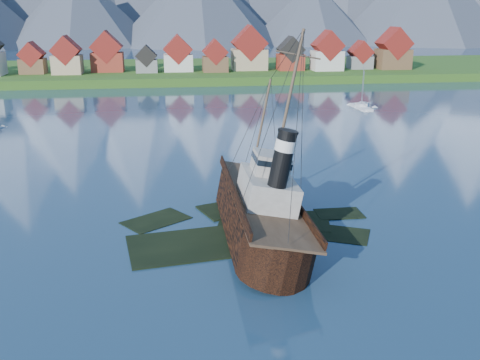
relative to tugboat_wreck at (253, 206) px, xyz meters
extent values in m
plane|color=#1C364F|center=(-2.80, -1.23, -3.22)|extent=(1400.00, 1400.00, 0.00)
cube|color=black|center=(-5.80, -3.23, -3.54)|extent=(19.08, 11.42, 1.00)
cube|color=black|center=(3.20, 2.77, -3.60)|extent=(15.15, 9.76, 1.00)
cube|color=black|center=(-0.80, 7.77, -3.50)|extent=(11.45, 9.06, 1.00)
cube|color=black|center=(9.20, -2.23, -3.64)|extent=(10.27, 8.34, 1.00)
cube|color=black|center=(-11.80, 4.77, -3.62)|extent=(9.42, 8.68, 1.00)
cube|color=black|center=(12.20, 3.77, -3.57)|extent=(6.00, 4.00, 1.00)
cube|color=#244513|center=(-2.80, 168.77, -3.22)|extent=(600.00, 80.00, 3.20)
cube|color=#3F3D38|center=(-2.80, 130.77, -3.22)|extent=(600.00, 2.50, 2.00)
cube|color=brown|center=(-58.80, 151.77, 2.53)|extent=(9.00, 8.00, 5.50)
cube|color=maroon|center=(-58.80, 151.77, 6.90)|extent=(9.16, 8.16, 9.16)
cube|color=tan|center=(-45.80, 148.77, 3.18)|extent=(10.50, 9.00, 6.80)
cube|color=maroon|center=(-45.80, 148.77, 8.47)|extent=(10.69, 9.18, 10.69)
cube|color=maroon|center=(-31.80, 154.77, 3.38)|extent=(12.00, 8.50, 7.20)
cube|color=maroon|center=(-31.80, 154.77, 9.14)|extent=(12.22, 8.67, 12.22)
cube|color=slate|center=(-16.80, 149.77, 2.18)|extent=(8.00, 7.00, 4.80)
cube|color=black|center=(-16.80, 149.77, 6.02)|extent=(8.15, 7.14, 8.15)
cube|color=beige|center=(-4.80, 152.77, 2.98)|extent=(11.00, 9.50, 6.40)
cube|color=maroon|center=(-4.80, 152.77, 8.16)|extent=(11.20, 9.69, 11.20)
cube|color=brown|center=(9.20, 148.77, 2.68)|extent=(9.50, 8.00, 5.80)
cube|color=maroon|center=(9.20, 148.77, 7.29)|extent=(9.67, 8.16, 9.67)
cube|color=tan|center=(23.20, 153.77, 3.78)|extent=(13.50, 10.00, 8.00)
cube|color=maroon|center=(23.20, 153.77, 10.21)|extent=(13.75, 10.20, 13.75)
cube|color=maroon|center=(39.20, 150.77, 2.88)|extent=(10.00, 8.50, 6.20)
cube|color=black|center=(39.20, 150.77, 7.78)|extent=(10.18, 8.67, 10.18)
cube|color=beige|center=(53.20, 147.77, 3.53)|extent=(11.50, 9.00, 7.50)
cube|color=maroon|center=(53.20, 147.77, 9.35)|extent=(11.71, 9.18, 11.71)
cube|color=slate|center=(68.20, 151.77, 2.28)|extent=(9.00, 7.50, 5.00)
cube|color=maroon|center=(68.20, 151.77, 6.40)|extent=(9.16, 7.65, 9.16)
cube|color=brown|center=(81.20, 149.77, 3.68)|extent=(12.50, 10.00, 7.80)
cube|color=maroon|center=(81.20, 149.77, 9.83)|extent=(12.73, 10.20, 12.73)
cone|color=#2D333D|center=(-72.80, 372.77, 23.78)|extent=(120.00, 120.00, 58.00)
cone|color=#2D333D|center=(17.20, 367.77, 27.78)|extent=(136.00, 136.00, 66.00)
cone|color=#2D333D|center=(107.20, 371.77, 19.78)|extent=(110.00, 110.00, 50.00)
cube|color=black|center=(0.00, -1.62, -0.81)|extent=(7.53, 21.70, 4.52)
cone|color=black|center=(0.00, 12.46, -0.81)|extent=(7.53, 7.53, 7.53)
cylinder|color=black|center=(0.00, -12.46, -0.81)|extent=(7.53, 7.53, 4.52)
cube|color=#4C3826|center=(0.00, -1.62, 1.56)|extent=(7.38, 28.63, 0.27)
cube|color=black|center=(-3.62, -1.62, 2.04)|extent=(0.22, 27.72, 0.97)
cube|color=black|center=(3.62, -1.62, 2.04)|extent=(0.22, 27.72, 0.97)
cube|color=#ADA89E|center=(0.00, -3.23, 3.17)|extent=(5.60, 9.15, 3.23)
cube|color=#ADA89E|center=(0.00, -2.15, 5.97)|extent=(3.87, 4.30, 2.37)
cylinder|color=black|center=(0.00, -6.78, 7.80)|extent=(2.04, 2.04, 6.03)
cylinder|color=silver|center=(0.00, -6.78, 9.31)|extent=(2.15, 2.15, 1.18)
cylinder|color=#473828|center=(0.00, 6.99, 8.12)|extent=(0.30, 0.30, 12.91)
cylinder|color=#473828|center=(0.00, -4.31, 14.15)|extent=(0.34, 0.34, 13.99)
cube|color=silver|center=(44.20, 82.59, -3.13)|extent=(6.05, 7.16, 1.07)
cube|color=silver|center=(44.20, 82.59, -2.29)|extent=(2.60, 2.69, 0.62)
cylinder|color=gray|center=(44.20, 82.59, 2.02)|extent=(0.12, 0.12, 9.23)
cube|color=silver|center=(42.71, 79.31, -3.11)|extent=(3.10, 10.67, 1.27)
cube|color=silver|center=(42.71, 79.31, -2.11)|extent=(2.45, 3.06, 0.74)
cylinder|color=gray|center=(42.71, 79.31, 3.01)|extent=(0.15, 0.15, 10.99)
camera|label=1|loc=(-9.79, -59.74, 22.57)|focal=40.00mm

